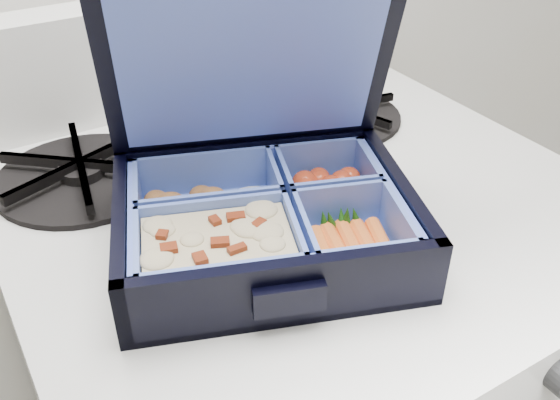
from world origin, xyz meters
TOP-DOWN VIEW (x-y plane):
  - bento_box at (0.37, 1.63)m, footprint 0.30×0.26m
  - burner_grate at (0.56, 1.80)m, footprint 0.19×0.19m
  - burner_grate_rear at (0.26, 1.82)m, footprint 0.22×0.22m
  - fork at (0.47, 1.79)m, footprint 0.09×0.18m

SIDE VIEW (x-z plane):
  - fork at x=0.47m, z-range 0.84..0.85m
  - burner_grate_rear at x=0.26m, z-range 0.84..0.86m
  - burner_grate at x=0.56m, z-range 0.84..0.87m
  - bento_box at x=0.37m, z-range 0.84..0.90m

